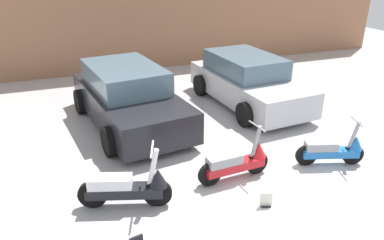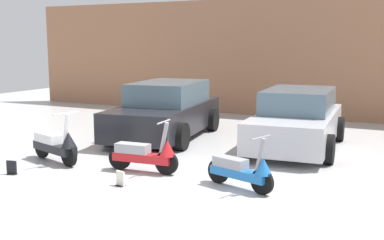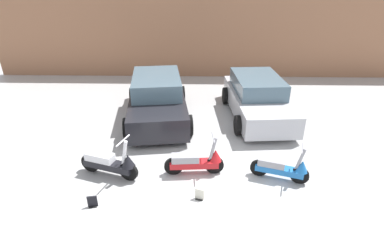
# 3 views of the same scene
# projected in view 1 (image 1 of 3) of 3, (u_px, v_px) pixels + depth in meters

# --- Properties ---
(ground_plane) EXTENTS (28.00, 28.00, 0.00)m
(ground_plane) POSITION_uv_depth(u_px,v_px,m) (276.00, 196.00, 6.40)
(ground_plane) COLOR #B2B2B2
(wall_back) EXTENTS (19.60, 0.12, 3.83)m
(wall_back) POSITION_uv_depth(u_px,v_px,m) (148.00, 15.00, 13.01)
(wall_back) COLOR #9E6B4C
(wall_back) RESTS_ON ground_plane
(scooter_front_left) EXTENTS (1.48, 0.74, 1.06)m
(scooter_front_left) POSITION_uv_depth(u_px,v_px,m) (129.00, 186.00, 6.01)
(scooter_front_left) COLOR black
(scooter_front_left) RESTS_ON ground_plane
(scooter_front_right) EXTENTS (1.43, 0.52, 1.00)m
(scooter_front_right) POSITION_uv_depth(u_px,v_px,m) (237.00, 161.00, 6.79)
(scooter_front_right) COLOR black
(scooter_front_right) RESTS_ON ground_plane
(scooter_front_center) EXTENTS (1.30, 0.65, 0.94)m
(scooter_front_center) POSITION_uv_depth(u_px,v_px,m) (333.00, 149.00, 7.27)
(scooter_front_center) COLOR black
(scooter_front_center) RESTS_ON ground_plane
(car_rear_left) EXTENTS (2.43, 4.35, 1.41)m
(car_rear_left) POSITION_uv_depth(u_px,v_px,m) (128.00, 97.00, 8.96)
(car_rear_left) COLOR black
(car_rear_left) RESTS_ON ground_plane
(car_rear_center) EXTENTS (2.15, 4.08, 1.34)m
(car_rear_center) POSITION_uv_depth(u_px,v_px,m) (247.00, 81.00, 10.22)
(car_rear_center) COLOR #B7B7BC
(car_rear_center) RESTS_ON ground_plane
(placard_near_right_scooter) EXTENTS (0.20, 0.16, 0.26)m
(placard_near_right_scooter) POSITION_uv_depth(u_px,v_px,m) (266.00, 200.00, 6.11)
(placard_near_right_scooter) COLOR black
(placard_near_right_scooter) RESTS_ON ground_plane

